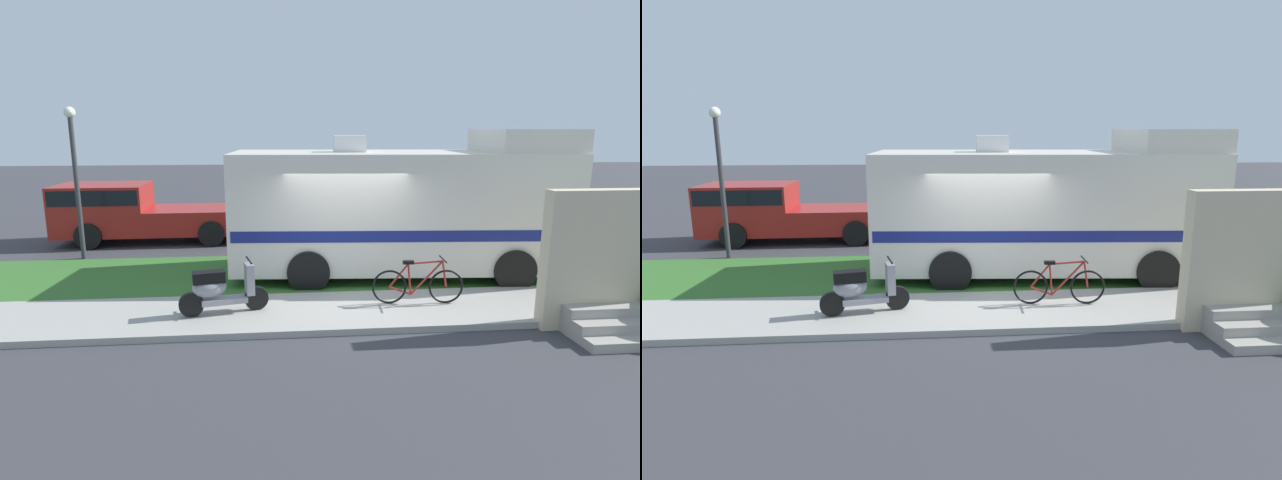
% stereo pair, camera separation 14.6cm
% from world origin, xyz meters
% --- Properties ---
extents(ground_plane, '(80.00, 80.00, 0.00)m').
position_xyz_m(ground_plane, '(0.00, 0.00, 0.00)').
color(ground_plane, '#38383D').
extents(sidewalk, '(24.00, 2.00, 0.12)m').
position_xyz_m(sidewalk, '(0.00, -1.20, 0.06)').
color(sidewalk, '#9E9B93').
rests_on(sidewalk, ground).
extents(grass_strip, '(24.00, 3.40, 0.08)m').
position_xyz_m(grass_strip, '(0.00, 1.50, 0.04)').
color(grass_strip, '#336628').
rests_on(grass_strip, ground).
extents(motorhome_rv, '(7.62, 3.14, 3.37)m').
position_xyz_m(motorhome_rv, '(1.49, 1.30, 1.60)').
color(motorhome_rv, silver).
rests_on(motorhome_rv, ground).
extents(scooter, '(1.59, 0.61, 0.97)m').
position_xyz_m(scooter, '(-2.44, -1.23, 0.58)').
color(scooter, black).
rests_on(scooter, ground).
extents(bicycle, '(1.74, 0.52, 0.88)m').
position_xyz_m(bicycle, '(1.23, -1.05, 0.49)').
color(bicycle, black).
rests_on(bicycle, ground).
extents(pickup_truck_near, '(5.79, 2.23, 1.76)m').
position_xyz_m(pickup_truck_near, '(-5.59, 5.70, 0.94)').
color(pickup_truck_near, maroon).
rests_on(pickup_truck_near, ground).
extents(pickup_truck_far, '(5.53, 2.29, 1.88)m').
position_xyz_m(pickup_truck_far, '(2.18, 8.82, 0.99)').
color(pickup_truck_far, maroon).
rests_on(pickup_truck_far, ground).
extents(porch_steps, '(2.00, 1.26, 2.40)m').
position_xyz_m(porch_steps, '(4.05, -2.29, 0.97)').
color(porch_steps, '#9E998E').
rests_on(porch_steps, ground).
extents(bottle_green, '(0.07, 0.07, 0.23)m').
position_xyz_m(bottle_green, '(4.36, -1.06, 0.22)').
color(bottle_green, '#19722D').
rests_on(bottle_green, ground).
extents(bottle_spare, '(0.06, 0.06, 0.23)m').
position_xyz_m(bottle_spare, '(4.19, -1.05, 0.22)').
color(bottle_spare, navy).
rests_on(bottle_spare, ground).
extents(street_lamp_post, '(0.28, 0.28, 3.92)m').
position_xyz_m(street_lamp_post, '(-6.49, 3.60, 2.40)').
color(street_lamp_post, '#333338').
rests_on(street_lamp_post, ground).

